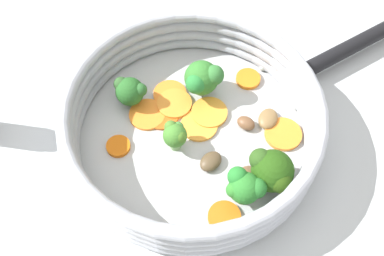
{
  "coord_description": "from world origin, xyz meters",
  "views": [
    {
      "loc": [
        0.16,
        -0.22,
        0.48
      ],
      "look_at": [
        0.0,
        0.0,
        0.03
      ],
      "focal_mm": 42.0,
      "sensor_mm": 36.0,
      "label": 1
    }
  ],
  "objects_px": {
    "carrot_slice_1": "(283,134)",
    "broccoli_floret_2": "(245,187)",
    "carrot_slice_8": "(174,104)",
    "mushroom_piece_0": "(246,175)",
    "broccoli_floret_1": "(130,91)",
    "carrot_slice_6": "(118,146)",
    "broccoli_floret_0": "(176,135)",
    "carrot_slice_4": "(224,217)",
    "carrot_slice_0": "(198,124)",
    "carrot_slice_7": "(209,112)",
    "mushroom_piece_2": "(211,161)",
    "skillet": "(192,137)",
    "carrot_slice_3": "(163,112)",
    "mushroom_piece_1": "(246,123)",
    "broccoli_floret_4": "(203,78)",
    "carrot_slice_2": "(147,114)",
    "carrot_slice_5": "(170,94)",
    "broccoli_floret_3": "(273,170)",
    "mushroom_piece_3": "(268,119)",
    "carrot_slice_9": "(248,79)"
  },
  "relations": [
    {
      "from": "carrot_slice_0",
      "to": "mushroom_piece_3",
      "type": "relative_size",
      "value": 1.49
    },
    {
      "from": "carrot_slice_8",
      "to": "mushroom_piece_0",
      "type": "height_order",
      "value": "mushroom_piece_0"
    },
    {
      "from": "carrot_slice_4",
      "to": "broccoli_floret_3",
      "type": "xyz_separation_m",
      "value": [
        0.02,
        0.07,
        0.03
      ]
    },
    {
      "from": "carrot_slice_6",
      "to": "carrot_slice_7",
      "type": "bearing_deg",
      "value": 59.98
    },
    {
      "from": "carrot_slice_4",
      "to": "broccoli_floret_1",
      "type": "xyz_separation_m",
      "value": [
        -0.18,
        0.06,
        0.02
      ]
    },
    {
      "from": "carrot_slice_6",
      "to": "broccoli_floret_1",
      "type": "bearing_deg",
      "value": 116.47
    },
    {
      "from": "broccoli_floret_4",
      "to": "mushroom_piece_0",
      "type": "relative_size",
      "value": 1.89
    },
    {
      "from": "broccoli_floret_2",
      "to": "broccoli_floret_3",
      "type": "height_order",
      "value": "broccoli_floret_3"
    },
    {
      "from": "carrot_slice_9",
      "to": "broccoli_floret_0",
      "type": "distance_m",
      "value": 0.14
    },
    {
      "from": "carrot_slice_1",
      "to": "broccoli_floret_1",
      "type": "distance_m",
      "value": 0.19
    },
    {
      "from": "carrot_slice_3",
      "to": "carrot_slice_4",
      "type": "bearing_deg",
      "value": -26.25
    },
    {
      "from": "carrot_slice_8",
      "to": "mushroom_piece_0",
      "type": "distance_m",
      "value": 0.13
    },
    {
      "from": "mushroom_piece_2",
      "to": "carrot_slice_0",
      "type": "bearing_deg",
      "value": 141.18
    },
    {
      "from": "broccoli_floret_2",
      "to": "broccoli_floret_4",
      "type": "relative_size",
      "value": 0.99
    },
    {
      "from": "carrot_slice_0",
      "to": "mushroom_piece_2",
      "type": "bearing_deg",
      "value": -38.82
    },
    {
      "from": "carrot_slice_8",
      "to": "carrot_slice_9",
      "type": "relative_size",
      "value": 1.39
    },
    {
      "from": "carrot_slice_6",
      "to": "mushroom_piece_2",
      "type": "height_order",
      "value": "mushroom_piece_2"
    },
    {
      "from": "carrot_slice_6",
      "to": "broccoli_floret_0",
      "type": "xyz_separation_m",
      "value": [
        0.05,
        0.04,
        0.02
      ]
    },
    {
      "from": "carrot_slice_5",
      "to": "broccoli_floret_3",
      "type": "distance_m",
      "value": 0.17
    },
    {
      "from": "carrot_slice_9",
      "to": "mushroom_piece_1",
      "type": "bearing_deg",
      "value": -59.94
    },
    {
      "from": "mushroom_piece_1",
      "to": "carrot_slice_4",
      "type": "bearing_deg",
      "value": -68.45
    },
    {
      "from": "carrot_slice_8",
      "to": "broccoli_floret_2",
      "type": "bearing_deg",
      "value": -22.2
    },
    {
      "from": "broccoli_floret_1",
      "to": "mushroom_piece_1",
      "type": "height_order",
      "value": "broccoli_floret_1"
    },
    {
      "from": "carrot_slice_9",
      "to": "broccoli_floret_2",
      "type": "relative_size",
      "value": 0.63
    },
    {
      "from": "carrot_slice_0",
      "to": "carrot_slice_8",
      "type": "distance_m",
      "value": 0.04
    },
    {
      "from": "carrot_slice_4",
      "to": "skillet",
      "type": "bearing_deg",
      "value": 144.58
    },
    {
      "from": "carrot_slice_1",
      "to": "broccoli_floret_2",
      "type": "bearing_deg",
      "value": -87.53
    },
    {
      "from": "carrot_slice_6",
      "to": "carrot_slice_0",
      "type": "bearing_deg",
      "value": 54.1
    },
    {
      "from": "skillet",
      "to": "broccoli_floret_0",
      "type": "xyz_separation_m",
      "value": [
        -0.01,
        -0.02,
        0.03
      ]
    },
    {
      "from": "carrot_slice_4",
      "to": "broccoli_floret_0",
      "type": "bearing_deg",
      "value": 157.13
    },
    {
      "from": "broccoli_floret_4",
      "to": "mushroom_piece_1",
      "type": "relative_size",
      "value": 2.22
    },
    {
      "from": "broccoli_floret_0",
      "to": "broccoli_floret_3",
      "type": "height_order",
      "value": "broccoli_floret_3"
    },
    {
      "from": "carrot_slice_1",
      "to": "carrot_slice_4",
      "type": "height_order",
      "value": "same"
    },
    {
      "from": "broccoli_floret_0",
      "to": "broccoli_floret_3",
      "type": "relative_size",
      "value": 0.73
    },
    {
      "from": "broccoli_floret_2",
      "to": "mushroom_piece_3",
      "type": "bearing_deg",
      "value": 105.86
    },
    {
      "from": "skillet",
      "to": "carrot_slice_2",
      "type": "xyz_separation_m",
      "value": [
        -0.06,
        -0.01,
        0.01
      ]
    },
    {
      "from": "carrot_slice_2",
      "to": "carrot_slice_5",
      "type": "bearing_deg",
      "value": 84.43
    },
    {
      "from": "carrot_slice_4",
      "to": "broccoli_floret_1",
      "type": "height_order",
      "value": "broccoli_floret_1"
    },
    {
      "from": "carrot_slice_3",
      "to": "broccoli_floret_4",
      "type": "xyz_separation_m",
      "value": [
        0.02,
        0.05,
        0.03
      ]
    },
    {
      "from": "carrot_slice_0",
      "to": "carrot_slice_5",
      "type": "distance_m",
      "value": 0.06
    },
    {
      "from": "carrot_slice_6",
      "to": "mushroom_piece_1",
      "type": "relative_size",
      "value": 1.25
    },
    {
      "from": "carrot_slice_1",
      "to": "broccoli_floret_1",
      "type": "relative_size",
      "value": 1.07
    },
    {
      "from": "broccoli_floret_0",
      "to": "mushroom_piece_0",
      "type": "height_order",
      "value": "broccoli_floret_0"
    },
    {
      "from": "mushroom_piece_0",
      "to": "mushroom_piece_3",
      "type": "relative_size",
      "value": 0.88
    },
    {
      "from": "broccoli_floret_2",
      "to": "carrot_slice_6",
      "type": "bearing_deg",
      "value": -168.37
    },
    {
      "from": "carrot_slice_3",
      "to": "carrot_slice_5",
      "type": "relative_size",
      "value": 1.05
    },
    {
      "from": "mushroom_piece_2",
      "to": "mushroom_piece_0",
      "type": "bearing_deg",
      "value": 12.88
    },
    {
      "from": "carrot_slice_1",
      "to": "carrot_slice_8",
      "type": "xyz_separation_m",
      "value": [
        -0.13,
        -0.04,
        0.0
      ]
    },
    {
      "from": "carrot_slice_7",
      "to": "mushroom_piece_2",
      "type": "distance_m",
      "value": 0.07
    },
    {
      "from": "broccoli_floret_4",
      "to": "broccoli_floret_2",
      "type": "bearing_deg",
      "value": -37.46
    }
  ]
}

